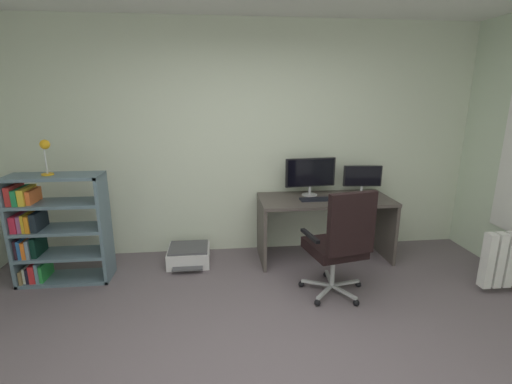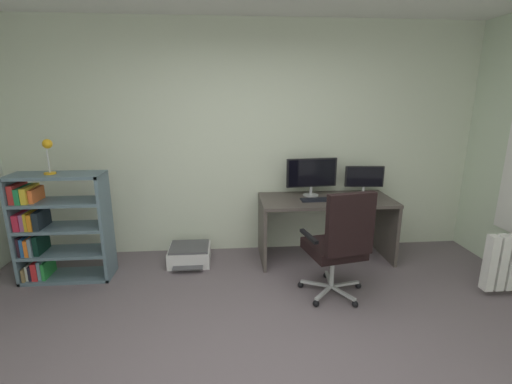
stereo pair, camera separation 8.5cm
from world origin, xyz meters
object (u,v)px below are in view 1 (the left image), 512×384
monitor_secondary (362,178)px  printer (189,255)px  computer_mouse (337,199)px  desk (324,214)px  monitor_main (310,174)px  office_chair (340,241)px  bookshelf (50,231)px  keyboard (315,199)px  desk_lamp (45,151)px

monitor_secondary → printer: monitor_secondary is taller
monitor_secondary → computer_mouse: (-0.38, -0.24, -0.18)m
desk → printer: bearing=-179.9°
monitor_main → office_chair: (0.03, -1.03, -0.41)m
bookshelf → printer: bearing=10.6°
keyboard → bookshelf: size_ratio=0.30×
monitor_secondary → office_chair: size_ratio=0.42×
desk → bookshelf: bookshelf is taller
monitor_secondary → bookshelf: bearing=-173.4°
desk_lamp → printer: desk_lamp is taller
keyboard → monitor_secondary: bearing=17.6°
monitor_main → keyboard: size_ratio=1.74×
bookshelf → monitor_main: bearing=8.1°
office_chair → desk_lamp: (-2.72, 0.64, 0.77)m
office_chair → bookshelf: size_ratio=0.96×
monitor_main → desk_lamp: (-2.69, -0.39, 0.36)m
monitor_secondary → bookshelf: 3.43m
computer_mouse → printer: computer_mouse is taller
bookshelf → desk_lamp: 0.81m
computer_mouse → office_chair: size_ratio=0.09×
desk → printer: desk is taller
bookshelf → desk_lamp: bearing=-0.3°
computer_mouse → desk_lamp: bearing=-160.4°
bookshelf → computer_mouse: bearing=2.9°
desk → bookshelf: size_ratio=1.34×
desk → printer: 1.63m
office_chair → printer: 1.77m
monitor_main → keyboard: bearing=-87.2°
office_chair → desk: bearing=82.4°
monitor_secondary → keyboard: monitor_secondary is taller
bookshelf → desk_lamp: desk_lamp is taller
monitor_main → computer_mouse: monitor_main is taller
monitor_main → printer: size_ratio=1.18×
desk → desk_lamp: size_ratio=4.39×
monitor_main → office_chair: 1.11m
monitor_secondary → printer: (-2.05, -0.14, -0.83)m
monitor_secondary → bookshelf: bookshelf is taller
desk → office_chair: (-0.12, -0.89, 0.03)m
monitor_main → computer_mouse: (0.25, -0.24, -0.24)m
desk → keyboard: (-0.14, -0.08, 0.20)m
monitor_main → computer_mouse: bearing=-43.9°
desk → monitor_secondary: bearing=16.2°
desk → office_chair: bearing=-97.6°
desk_lamp → office_chair: bearing=-13.3°
monitor_secondary → office_chair: (-0.60, -1.03, -0.35)m
monitor_main → bookshelf: size_ratio=0.53×
desk → monitor_secondary: (0.48, 0.14, 0.39)m
keyboard → office_chair: (0.02, -0.82, -0.16)m
computer_mouse → printer: 1.79m
computer_mouse → bookshelf: bookshelf is taller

